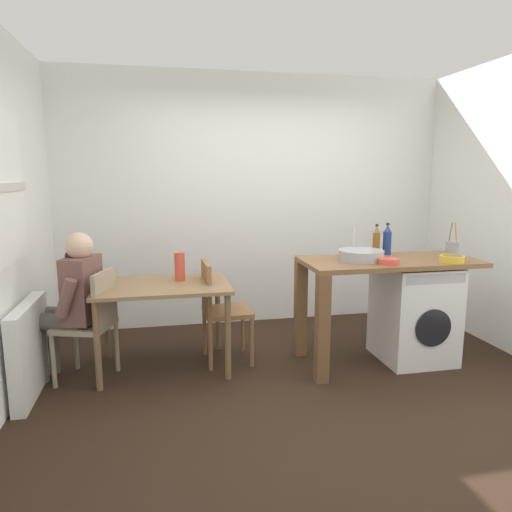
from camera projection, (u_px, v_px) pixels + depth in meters
The scene contains 18 objects.
ground_plane at pixel (300, 386), 3.63m from camera, with size 5.46×5.46×0.00m, color black.
wall_back at pixel (255, 201), 5.08m from camera, with size 4.60×0.10×2.70m, color white.
radiator at pixel (30, 349), 3.46m from camera, with size 0.10×0.80×0.70m, color white.
dining_table at pixel (163, 295), 3.87m from camera, with size 1.10×0.76×0.74m.
chair_person_seat at pixel (93, 319), 3.66m from camera, with size 0.50×0.50×0.90m.
chair_opposite at pixel (219, 306), 4.03m from camera, with size 0.42×0.42×0.90m.
seated_person at pixel (72, 299), 3.65m from camera, with size 0.56×0.54×1.20m.
kitchen_counter at pixel (366, 278), 3.95m from camera, with size 1.50×0.68×0.92m.
washing_machine at pixel (414, 312), 4.10m from camera, with size 0.60×0.61×0.86m.
sink_basin at pixel (361, 255), 3.91m from camera, with size 0.38×0.38×0.09m, color #9EA0A5.
tap at pixel (353, 241), 4.07m from camera, with size 0.02×0.02×0.28m, color #B2B2B7.
bottle_tall_green at pixel (376, 241), 4.19m from camera, with size 0.06×0.06×0.28m.
bottle_squat_brown at pixel (387, 240), 4.19m from camera, with size 0.08×0.08×0.29m.
mixing_bowl at pixel (388, 261), 3.75m from camera, with size 0.17×0.17×0.05m.
utensil_crock at pixel (452, 248), 4.13m from camera, with size 0.11×0.11×0.30m.
colander at pixel (452, 258), 3.84m from camera, with size 0.20×0.20×0.06m.
vase at pixel (180, 266), 3.96m from camera, with size 0.09×0.09×0.25m, color #D84C38.
scissors at pixel (390, 261), 3.86m from camera, with size 0.15×0.06×0.01m.
Camera 1 is at (-1.03, -3.26, 1.64)m, focal length 32.41 mm.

